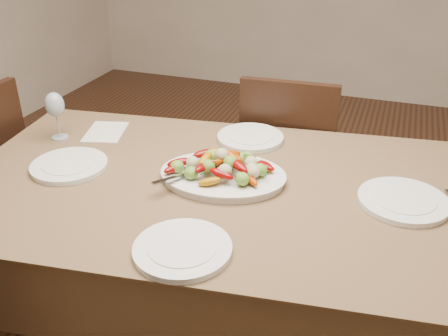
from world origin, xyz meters
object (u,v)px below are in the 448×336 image
object	(u,v)px
plate_right	(403,201)
plate_near	(183,249)
plate_far	(250,138)
wine_glass	(56,115)
chair_far	(291,163)
plate_left	(69,166)
serving_platter	(223,177)
dining_table	(224,271)

from	to	relation	value
plate_right	plate_near	world-z (taller)	same
plate_right	plate_near	xyz separation A→B (m)	(-0.56, -0.46, 0.00)
plate_far	wine_glass	distance (m)	0.78
plate_far	wine_glass	xyz separation A→B (m)	(-0.73, -0.24, 0.09)
chair_far	plate_left	xyz separation A→B (m)	(-0.64, -0.84, 0.29)
wine_glass	serving_platter	bearing A→B (deg)	-7.85
serving_platter	plate_left	size ratio (longest dim) A/B	1.55
plate_near	wine_glass	world-z (taller)	wine_glass
dining_table	plate_near	distance (m)	0.55
plate_right	plate_far	world-z (taller)	same
plate_near	wine_glass	xyz separation A→B (m)	(-0.77, 0.51, 0.09)
plate_right	serving_platter	bearing A→B (deg)	-174.99
chair_far	plate_near	distance (m)	1.19
chair_far	plate_far	bearing A→B (deg)	73.36
dining_table	chair_far	bearing A→B (deg)	84.62
plate_right	wine_glass	bearing A→B (deg)	177.83
dining_table	wine_glass	bearing A→B (deg)	170.45
plate_right	plate_left	bearing A→B (deg)	-172.27
dining_table	plate_left	size ratio (longest dim) A/B	6.76
dining_table	serving_platter	xyz separation A→B (m)	(-0.01, 0.02, 0.39)
dining_table	serving_platter	distance (m)	0.39
plate_right	wine_glass	distance (m)	1.33
plate_near	wine_glass	size ratio (longest dim) A/B	1.33
plate_far	serving_platter	bearing A→B (deg)	-88.64
dining_table	plate_left	world-z (taller)	plate_left
dining_table	chair_far	distance (m)	0.78
plate_left	wine_glass	distance (m)	0.29
plate_left	plate_near	bearing A→B (deg)	-27.97
plate_right	plate_far	distance (m)	0.67
dining_table	plate_far	distance (m)	0.54
serving_platter	plate_right	size ratio (longest dim) A/B	1.48
dining_table	serving_platter	bearing A→B (deg)	117.28
plate_right	wine_glass	size ratio (longest dim) A/B	1.39
serving_platter	plate_far	world-z (taller)	serving_platter
chair_far	plate_left	bearing A→B (deg)	49.63
serving_platter	plate_far	size ratio (longest dim) A/B	1.58
chair_far	plate_far	size ratio (longest dim) A/B	3.56
dining_table	plate_near	world-z (taller)	plate_near
wine_glass	plate_right	bearing A→B (deg)	-2.17
serving_platter	wine_glass	xyz separation A→B (m)	(-0.74, 0.10, 0.09)
plate_near	dining_table	bearing A→B (deg)	92.79
chair_far	plate_right	world-z (taller)	chair_far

